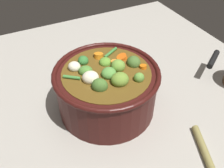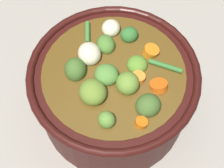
% 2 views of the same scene
% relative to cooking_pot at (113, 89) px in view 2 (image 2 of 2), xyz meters
% --- Properties ---
extents(ground_plane, '(1.10, 1.10, 0.00)m').
position_rel_cooking_pot_xyz_m(ground_plane, '(0.00, -0.00, -0.07)').
color(ground_plane, '#9E998E').
extents(cooking_pot, '(0.28, 0.28, 0.15)m').
position_rel_cooking_pot_xyz_m(cooking_pot, '(0.00, 0.00, 0.00)').
color(cooking_pot, '#38110F').
rests_on(cooking_pot, ground_plane).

